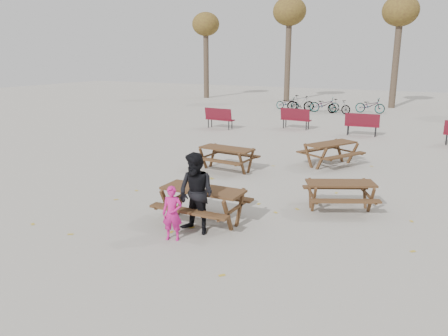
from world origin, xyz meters
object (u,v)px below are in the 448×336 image
at_px(main_picnic_table, 203,197).
at_px(picnic_table_north, 227,159).
at_px(adult, 196,194).
at_px(picnic_table_east, 340,196).
at_px(picnic_table_far, 331,154).
at_px(food_tray, 201,188).
at_px(soda_bottle, 194,186).
at_px(child, 172,213).

bearing_deg(main_picnic_table, picnic_table_north, 110.16).
height_order(adult, picnic_table_east, adult).
bearing_deg(picnic_table_east, picnic_table_far, 80.69).
bearing_deg(adult, food_tray, 118.02).
relative_size(soda_bottle, picnic_table_far, 0.10).
bearing_deg(main_picnic_table, picnic_table_far, 79.01).
relative_size(main_picnic_table, picnic_table_far, 1.01).
height_order(child, picnic_table_north, child).
relative_size(main_picnic_table, soda_bottle, 10.59).
xyz_separation_m(main_picnic_table, soda_bottle, (-0.15, -0.14, 0.26)).
bearing_deg(picnic_table_north, child, -69.72).
relative_size(main_picnic_table, food_tray, 10.00).
bearing_deg(picnic_table_east, picnic_table_north, 127.27).
distance_m(main_picnic_table, picnic_table_east, 3.30).
xyz_separation_m(soda_bottle, picnic_table_east, (2.62, 2.31, -0.51)).
bearing_deg(soda_bottle, picnic_table_north, 107.83).
bearing_deg(adult, picnic_table_east, 58.39).
relative_size(adult, picnic_table_east, 1.07).
relative_size(food_tray, child, 0.16).
xyz_separation_m(picnic_table_north, picnic_table_far, (2.77, 2.14, 0.01)).
distance_m(child, picnic_table_north, 5.48).
bearing_deg(soda_bottle, food_tray, 32.84).
height_order(soda_bottle, child, child).
height_order(child, adult, adult).
bearing_deg(picnic_table_north, food_tray, -65.49).
distance_m(picnic_table_east, picnic_table_far, 4.35).
distance_m(adult, picnic_table_north, 5.07).
bearing_deg(child, soda_bottle, 74.46).
distance_m(main_picnic_table, food_tray, 0.21).
xyz_separation_m(soda_bottle, adult, (0.31, -0.41, -0.01)).
bearing_deg(child, food_tray, 66.69).
relative_size(child, picnic_table_north, 0.65).
height_order(child, picnic_table_far, child).
height_order(main_picnic_table, soda_bottle, soda_bottle).
relative_size(food_tray, picnic_table_east, 0.11).
bearing_deg(soda_bottle, adult, -53.39).
bearing_deg(main_picnic_table, soda_bottle, -135.84).
relative_size(picnic_table_north, picnic_table_far, 0.96).
relative_size(food_tray, picnic_table_far, 0.10).
relative_size(adult, picnic_table_far, 0.95).
bearing_deg(adult, soda_bottle, 135.35).
distance_m(soda_bottle, child, 0.99).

